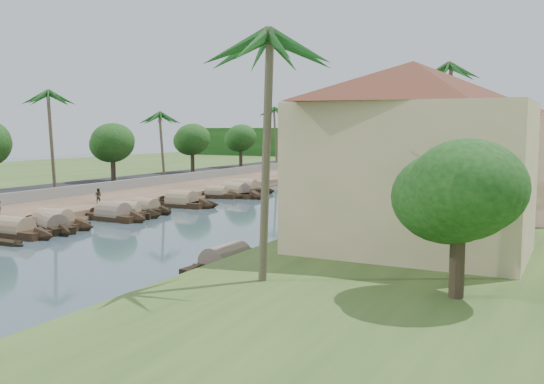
% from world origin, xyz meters
% --- Properties ---
extents(ground, '(220.00, 220.00, 0.00)m').
position_xyz_m(ground, '(0.00, 0.00, 0.00)').
color(ground, '#3A4E57').
rests_on(ground, ground).
extents(left_bank, '(10.00, 180.00, 0.80)m').
position_xyz_m(left_bank, '(-16.00, 20.00, 0.40)').
color(left_bank, brown).
rests_on(left_bank, ground).
extents(right_bank, '(16.00, 180.00, 1.20)m').
position_xyz_m(right_bank, '(19.00, 20.00, 0.60)').
color(right_bank, '#344E1F').
rests_on(right_bank, ground).
extents(road, '(8.00, 180.00, 1.40)m').
position_xyz_m(road, '(-24.50, 20.00, 0.70)').
color(road, black).
rests_on(road, ground).
extents(retaining_wall, '(0.40, 180.00, 1.10)m').
position_xyz_m(retaining_wall, '(-20.20, 20.00, 1.35)').
color(retaining_wall, slate).
rests_on(retaining_wall, left_bank).
extents(treeline, '(120.00, 14.00, 8.00)m').
position_xyz_m(treeline, '(0.00, 100.00, 4.00)').
color(treeline, '#11380F').
rests_on(treeline, ground).
extents(bridge, '(28.00, 4.00, 2.40)m').
position_xyz_m(bridge, '(0.00, 72.00, 1.72)').
color(bridge, '#9A9990').
rests_on(bridge, ground).
extents(building_near, '(14.85, 14.85, 10.20)m').
position_xyz_m(building_near, '(18.99, -2.00, 6.38)').
color(building_near, beige).
rests_on(building_near, right_bank).
extents(building_mid, '(14.11, 14.11, 9.70)m').
position_xyz_m(building_mid, '(19.99, 14.00, 6.13)').
color(building_mid, beige).
rests_on(building_mid, right_bank).
extents(building_far, '(15.59, 15.59, 10.20)m').
position_xyz_m(building_far, '(18.99, 28.00, 6.38)').
color(building_far, silver).
rests_on(building_far, right_bank).
extents(building_distant, '(12.62, 12.62, 9.20)m').
position_xyz_m(building_distant, '(19.99, 48.00, 5.88)').
color(building_distant, beige).
rests_on(building_distant, right_bank).
extents(sampan_2, '(8.16, 1.99, 2.15)m').
position_xyz_m(sampan_2, '(-9.51, -4.21, 0.41)').
color(sampan_2, black).
rests_on(sampan_2, ground).
extents(sampan_3, '(7.30, 4.45, 2.01)m').
position_xyz_m(sampan_3, '(-8.84, -1.11, 0.41)').
color(sampan_3, black).
rests_on(sampan_3, ground).
extents(sampan_4, '(8.13, 2.44, 2.27)m').
position_xyz_m(sampan_4, '(-9.84, -0.13, 0.42)').
color(sampan_4, black).
rests_on(sampan_4, ground).
extents(sampan_5, '(6.65, 4.07, 2.11)m').
position_xyz_m(sampan_5, '(-8.32, 6.65, 0.41)').
color(sampan_5, black).
rests_on(sampan_5, ground).
extents(sampan_6, '(7.82, 2.29, 2.30)m').
position_xyz_m(sampan_6, '(-8.60, 5.33, 0.42)').
color(sampan_6, black).
rests_on(sampan_6, ground).
extents(sampan_7, '(7.22, 2.39, 1.93)m').
position_xyz_m(sampan_7, '(-9.06, 10.18, 0.41)').
color(sampan_7, black).
rests_on(sampan_7, ground).
extents(sampan_8, '(7.93, 2.20, 2.42)m').
position_xyz_m(sampan_8, '(-8.63, 15.30, 0.42)').
color(sampan_8, black).
rests_on(sampan_8, ground).
extents(sampan_9, '(8.65, 2.50, 2.16)m').
position_xyz_m(sampan_9, '(-8.76, 15.59, 0.41)').
color(sampan_9, black).
rests_on(sampan_9, ground).
extents(sampan_10, '(6.88, 2.58, 1.91)m').
position_xyz_m(sampan_10, '(-9.73, 23.50, 0.41)').
color(sampan_10, black).
rests_on(sampan_10, ground).
extents(sampan_11, '(8.92, 3.49, 2.47)m').
position_xyz_m(sampan_11, '(-8.50, 25.60, 0.42)').
color(sampan_11, black).
rests_on(sampan_11, ground).
extents(sampan_12, '(9.55, 5.01, 2.26)m').
position_xyz_m(sampan_12, '(-8.52, 25.81, 0.42)').
color(sampan_12, black).
rests_on(sampan_12, ground).
extents(sampan_13, '(8.75, 2.13, 2.37)m').
position_xyz_m(sampan_13, '(-9.97, 30.35, 0.42)').
color(sampan_13, black).
rests_on(sampan_13, ground).
extents(sampan_14, '(2.12, 8.48, 2.06)m').
position_xyz_m(sampan_14, '(9.77, -6.02, 0.41)').
color(sampan_14, black).
rests_on(sampan_14, ground).
extents(sampan_15, '(3.10, 8.56, 2.24)m').
position_xyz_m(sampan_15, '(9.83, 10.32, 0.42)').
color(sampan_15, black).
rests_on(sampan_15, ground).
extents(sampan_16, '(3.81, 7.12, 1.80)m').
position_xyz_m(sampan_16, '(9.12, 27.42, 0.40)').
color(sampan_16, black).
rests_on(sampan_16, ground).
extents(canoe_1, '(4.68, 0.86, 0.75)m').
position_xyz_m(canoe_1, '(-7.98, -6.51, 0.10)').
color(canoe_1, black).
rests_on(canoe_1, ground).
extents(canoe_2, '(5.69, 1.51, 0.82)m').
position_xyz_m(canoe_2, '(-6.85, 24.35, 0.10)').
color(canoe_2, black).
rests_on(canoe_2, ground).
extents(palm_0, '(3.20, 3.20, 12.13)m').
position_xyz_m(palm_0, '(15.00, -11.29, 11.52)').
color(palm_0, brown).
rests_on(palm_0, ground).
extents(palm_1, '(3.20, 3.20, 11.13)m').
position_xyz_m(palm_1, '(16.00, 4.53, 10.56)').
color(palm_1, brown).
rests_on(palm_1, ground).
extents(palm_2, '(3.20, 3.20, 13.92)m').
position_xyz_m(palm_2, '(15.00, 22.83, 13.26)').
color(palm_2, brown).
rests_on(palm_2, ground).
extents(palm_3, '(3.20, 3.20, 10.72)m').
position_xyz_m(palm_3, '(16.00, 38.49, 10.15)').
color(palm_3, brown).
rests_on(palm_3, ground).
extents(palm_5, '(3.20, 3.20, 11.87)m').
position_xyz_m(palm_5, '(-24.00, 13.15, 11.46)').
color(palm_5, brown).
rests_on(palm_5, ground).
extents(palm_6, '(3.20, 3.20, 9.92)m').
position_xyz_m(palm_6, '(-22.00, 29.86, 9.58)').
color(palm_6, brown).
rests_on(palm_6, ground).
extents(palm_7, '(3.20, 3.20, 11.42)m').
position_xyz_m(palm_7, '(14.00, 56.15, 10.84)').
color(palm_7, brown).
rests_on(palm_7, ground).
extents(palm_8, '(3.20, 3.20, 11.47)m').
position_xyz_m(palm_8, '(-20.50, 59.74, 11.08)').
color(palm_8, brown).
rests_on(palm_8, ground).
extents(tree_3, '(5.28, 5.28, 6.86)m').
position_xyz_m(tree_3, '(-24.00, 22.53, 6.03)').
color(tree_3, '#453727').
rests_on(tree_3, ground).
extents(tree_4, '(5.09, 5.09, 6.92)m').
position_xyz_m(tree_4, '(-24.00, 39.43, 6.15)').
color(tree_4, '#453727').
rests_on(tree_4, ground).
extents(tree_5, '(4.99, 4.99, 6.90)m').
position_xyz_m(tree_5, '(-24.00, 53.48, 6.17)').
color(tree_5, '#453727').
rests_on(tree_5, ground).
extents(tree_7, '(4.52, 4.52, 6.03)m').
position_xyz_m(tree_7, '(23.00, -10.13, 5.30)').
color(tree_7, '#453727').
rests_on(tree_7, ground).
extents(person_far, '(0.83, 0.73, 1.43)m').
position_xyz_m(person_far, '(-13.58, 8.83, 1.51)').
color(person_far, '#373327').
rests_on(person_far, left_bank).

